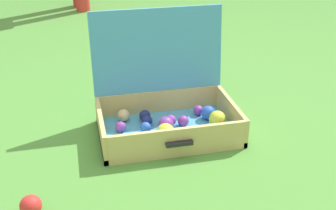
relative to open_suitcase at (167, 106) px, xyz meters
The scene contains 3 objects.
ground_plane 0.13m from the open_suitcase, 120.95° to the right, with size 16.00×16.00×0.00m, color #4C8C38.
open_suitcase is the anchor object (origin of this frame).
stray_ball_on_grass 0.73m from the open_suitcase, 140.64° to the right, with size 0.07×0.07×0.07m, color red.
Camera 1 is at (-0.35, -1.61, 0.97)m, focal length 46.41 mm.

